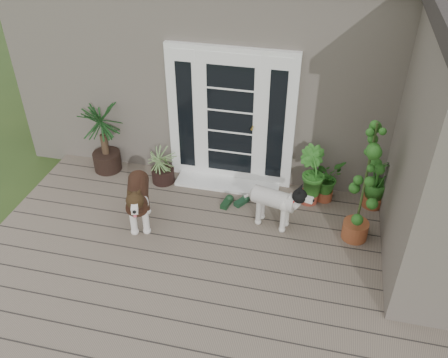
# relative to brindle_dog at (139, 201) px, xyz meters

# --- Properties ---
(deck) EXTENTS (6.20, 4.60, 0.12)m
(deck) POSITION_rel_brindle_dog_xyz_m (1.17, -0.84, -0.45)
(deck) COLOR #6B5B4C
(deck) RESTS_ON ground
(house_main) EXTENTS (7.40, 4.00, 3.10)m
(house_main) POSITION_rel_brindle_dog_xyz_m (1.17, 3.41, 1.04)
(house_main) COLOR #665E54
(house_main) RESTS_ON ground
(door_unit) EXTENTS (1.90, 0.14, 2.15)m
(door_unit) POSITION_rel_brindle_dog_xyz_m (0.97, 1.36, 0.69)
(door_unit) COLOR white
(door_unit) RESTS_ON deck
(door_step) EXTENTS (1.60, 0.40, 0.05)m
(door_step) POSITION_rel_brindle_dog_xyz_m (0.97, 1.16, -0.36)
(door_step) COLOR white
(door_step) RESTS_ON deck
(brindle_dog) EXTENTS (0.68, 1.00, 0.77)m
(brindle_dog) POSITION_rel_brindle_dog_xyz_m (0.00, 0.00, 0.00)
(brindle_dog) COLOR #3B2115
(brindle_dog) RESTS_ON deck
(white_dog) EXTENTS (0.85, 0.51, 0.66)m
(white_dog) POSITION_rel_brindle_dog_xyz_m (1.79, 0.40, -0.06)
(white_dog) COLOR white
(white_dog) RESTS_ON deck
(spider_plant) EXTENTS (0.62, 0.62, 0.63)m
(spider_plant) POSITION_rel_brindle_dog_xyz_m (-0.03, 1.05, -0.07)
(spider_plant) COLOR #89AB69
(spider_plant) RESTS_ON deck
(yucca) EXTENTS (1.04, 1.04, 1.21)m
(yucca) POSITION_rel_brindle_dog_xyz_m (-1.03, 1.16, 0.22)
(yucca) COLOR black
(yucca) RESTS_ON deck
(herb_a) EXTENTS (0.63, 0.63, 0.58)m
(herb_a) POSITION_rel_brindle_dog_xyz_m (2.46, 1.15, -0.09)
(herb_a) COLOR #1B5819
(herb_a) RESTS_ON deck
(herb_b) EXTENTS (0.63, 0.63, 0.68)m
(herb_b) POSITION_rel_brindle_dog_xyz_m (2.24, 1.05, -0.04)
(herb_b) COLOR #164E1A
(herb_b) RESTS_ON deck
(herb_c) EXTENTS (0.56, 0.56, 0.64)m
(herb_c) POSITION_rel_brindle_dog_xyz_m (3.16, 1.16, -0.07)
(herb_c) COLOR #1A5B1E
(herb_c) RESTS_ON deck
(sapling) EXTENTS (0.69, 0.69, 1.82)m
(sapling) POSITION_rel_brindle_dog_xyz_m (2.91, 0.38, 0.52)
(sapling) COLOR #2A611B
(sapling) RESTS_ON deck
(clog_left) EXTENTS (0.20, 0.33, 0.09)m
(clog_left) POSITION_rel_brindle_dog_xyz_m (1.08, 0.68, -0.34)
(clog_left) COLOR black
(clog_left) RESTS_ON deck
(clog_right) EXTENTS (0.27, 0.32, 0.09)m
(clog_right) POSITION_rel_brindle_dog_xyz_m (1.29, 0.76, -0.34)
(clog_right) COLOR #153620
(clog_right) RESTS_ON deck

